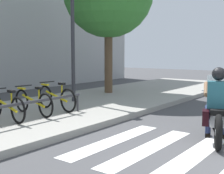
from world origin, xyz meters
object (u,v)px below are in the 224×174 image
(rider, at_px, (218,98))
(bicycle_6, at_px, (56,98))
(bicycle_5, at_px, (33,102))
(bicycle_4, at_px, (6,106))
(motorcycle, at_px, (217,116))
(street_lamp, at_px, (73,23))

(rider, relative_size, bicycle_6, 0.87)
(rider, relative_size, bicycle_5, 0.86)
(bicycle_6, bearing_deg, bicycle_4, 179.97)
(motorcycle, relative_size, street_lamp, 0.47)
(motorcycle, bearing_deg, bicycle_6, 94.55)
(bicycle_4, distance_m, bicycle_6, 1.57)
(bicycle_4, relative_size, bicycle_5, 0.99)
(street_lamp, bearing_deg, bicycle_4, -166.33)
(motorcycle, bearing_deg, bicycle_5, 104.81)
(rider, bearing_deg, bicycle_5, 103.80)
(motorcycle, height_order, street_lamp, street_lamp)
(rider, height_order, bicycle_5, rider)
(bicycle_4, height_order, bicycle_6, bicycle_6)
(bicycle_5, xyz_separation_m, bicycle_6, (0.78, -0.00, 0.01))
(bicycle_6, bearing_deg, street_lamp, 26.87)
(motorcycle, relative_size, bicycle_5, 1.22)
(rider, height_order, street_lamp, street_lamp)
(bicycle_5, bearing_deg, street_lamp, 18.18)
(street_lamp, bearing_deg, bicycle_6, -153.13)
(rider, distance_m, bicycle_4, 4.65)
(bicycle_5, bearing_deg, motorcycle, -75.19)
(bicycle_4, xyz_separation_m, bicycle_5, (0.78, 0.00, 0.00))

